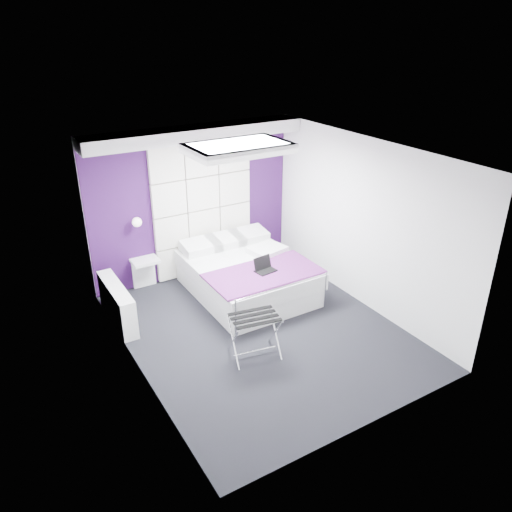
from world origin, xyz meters
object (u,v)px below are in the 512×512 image
Objects in this scene: radiator at (117,304)px; luggage_rack at (255,336)px; bed at (247,275)px; nightstand at (145,261)px; laptop at (264,267)px; wall_lamp at (136,221)px.

luggage_rack is at bearing -53.42° from radiator.
bed reaches higher than luggage_rack.
bed is 4.85× the size of nightstand.
radiator is 3.88× the size of laptop.
wall_lamp is 1.35m from radiator.
laptop is (2.13, -0.67, 0.35)m from radiator.
wall_lamp reaches higher than laptop.
bed is 0.58m from laptop.
laptop is at bearing -17.59° from radiator.
bed is at bearing -5.65° from radiator.
nightstand is 2.56m from luggage_rack.
luggage_rack is at bearing -134.62° from laptop.
luggage_rack reaches higher than nightstand.
nightstand is at bearing -31.78° from wall_lamp.
wall_lamp is at bearing 146.17° from bed.
radiator reaches higher than nightstand.
radiator is 2.09m from bed.
wall_lamp is 0.49× the size of laptop.
luggage_rack is (0.60, -2.48, -0.22)m from nightstand.
wall_lamp is 1.96m from bed.
radiator is at bearing 174.35° from bed.
wall_lamp is 0.12× the size of radiator.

